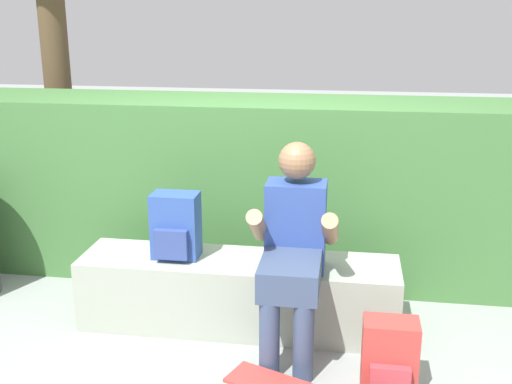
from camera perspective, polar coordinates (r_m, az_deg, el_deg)
ground_plane at (r=3.73m, az=-2.45°, el=-14.24°), size 24.00×24.00×0.00m
bench_main at (r=3.90m, az=-1.61°, el=-9.16°), size 1.93×0.46×0.44m
person_skater at (r=3.49m, az=3.41°, el=-4.80°), size 0.49×0.62×1.19m
backpack_on_bench at (r=3.81m, az=-7.34°, el=-3.16°), size 0.28×0.23×0.40m
backpack_on_ground at (r=3.35m, az=12.05°, el=-14.62°), size 0.28×0.23×0.40m
hedge_row at (r=4.58m, az=0.28°, el=0.42°), size 6.03×0.77×1.28m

